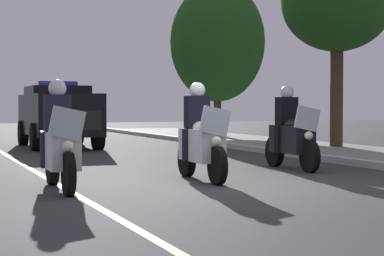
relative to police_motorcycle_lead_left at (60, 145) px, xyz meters
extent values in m
plane|color=#333335|center=(0.31, 2.60, -0.70)|extent=(80.00, 80.00, 0.00)
cube|color=#E0D14C|center=(0.31, 0.11, -0.70)|extent=(48.00, 0.12, 0.01)
cylinder|color=black|center=(0.76, -0.02, -0.38)|extent=(0.64, 0.13, 0.64)
cylinder|color=black|center=(-0.74, 0.02, -0.38)|extent=(0.64, 0.15, 0.64)
cube|color=white|center=(0.03, 0.00, -0.08)|extent=(1.21, 0.47, 0.56)
ellipsoid|color=white|center=(0.08, 0.00, 0.22)|extent=(0.57, 0.33, 0.24)
cube|color=silver|center=(0.66, -0.01, 0.35)|extent=(0.07, 0.56, 0.53)
sphere|color=#F9F4CC|center=(0.72, -0.02, 0.02)|extent=(0.17, 0.17, 0.17)
sphere|color=red|center=(0.53, -0.17, 0.28)|extent=(0.09, 0.09, 0.09)
sphere|color=#1933F2|center=(0.54, 0.15, 0.28)|extent=(0.09, 0.09, 0.09)
cube|color=black|center=(-0.20, 0.00, 0.48)|extent=(0.29, 0.41, 0.60)
cube|color=black|center=(-0.13, 0.20, -0.08)|extent=(0.18, 0.14, 0.56)
cube|color=black|center=(-0.14, -0.20, -0.08)|extent=(0.18, 0.14, 0.56)
sphere|color=silver|center=(-0.18, 0.00, 0.88)|extent=(0.28, 0.28, 0.28)
cylinder|color=black|center=(0.27, 2.54, -0.38)|extent=(0.64, 0.13, 0.64)
cylinder|color=black|center=(-1.23, 2.57, -0.38)|extent=(0.64, 0.15, 0.64)
cube|color=white|center=(-0.46, 2.56, -0.08)|extent=(1.21, 0.47, 0.56)
ellipsoid|color=white|center=(-0.41, 2.56, 0.22)|extent=(0.57, 0.33, 0.24)
cube|color=silver|center=(0.17, 2.54, 0.35)|extent=(0.07, 0.56, 0.53)
sphere|color=#F9F4CC|center=(0.23, 2.54, 0.02)|extent=(0.17, 0.17, 0.17)
sphere|color=red|center=(0.04, 2.39, 0.28)|extent=(0.09, 0.09, 0.09)
sphere|color=#1933F2|center=(0.04, 2.71, 0.28)|extent=(0.09, 0.09, 0.09)
cube|color=black|center=(-0.69, 2.56, 0.48)|extent=(0.29, 0.41, 0.60)
cube|color=black|center=(-0.63, 2.76, -0.08)|extent=(0.18, 0.14, 0.56)
cube|color=black|center=(-0.64, 2.36, -0.08)|extent=(0.18, 0.14, 0.56)
sphere|color=white|center=(-0.67, 2.56, 0.88)|extent=(0.28, 0.28, 0.28)
cylinder|color=black|center=(-0.99, 5.04, -0.38)|extent=(0.64, 0.13, 0.64)
cylinder|color=black|center=(-2.49, 5.07, -0.38)|extent=(0.64, 0.15, 0.64)
cube|color=black|center=(-1.72, 5.05, -0.08)|extent=(1.21, 0.47, 0.56)
ellipsoid|color=black|center=(-1.67, 5.05, 0.22)|extent=(0.57, 0.33, 0.24)
cube|color=silver|center=(-1.09, 5.04, 0.35)|extent=(0.07, 0.56, 0.53)
sphere|color=#F9F4CC|center=(-1.03, 5.04, 0.02)|extent=(0.17, 0.17, 0.17)
sphere|color=red|center=(-1.22, 4.88, 0.28)|extent=(0.09, 0.09, 0.09)
sphere|color=#1933F2|center=(-1.21, 5.20, 0.28)|extent=(0.09, 0.09, 0.09)
cube|color=black|center=(-1.95, 5.06, 0.48)|extent=(0.29, 0.41, 0.60)
cube|color=black|center=(-1.88, 5.26, -0.08)|extent=(0.18, 0.14, 0.56)
cube|color=black|center=(-1.89, 4.86, -0.08)|extent=(0.18, 0.14, 0.56)
sphere|color=silver|center=(-1.93, 5.06, 0.88)|extent=(0.28, 0.28, 0.28)
cube|color=black|center=(-10.96, 2.03, 0.32)|extent=(4.94, 2.01, 1.24)
cube|color=black|center=(-11.26, 2.04, 1.02)|extent=(2.44, 1.80, 0.36)
cube|color=#2633D8|center=(-11.06, 2.03, 1.28)|extent=(0.31, 1.21, 0.14)
cube|color=black|center=(-8.56, 1.98, 0.18)|extent=(0.16, 1.62, 0.56)
cylinder|color=black|center=(-9.39, 2.90, -0.30)|extent=(0.81, 0.30, 0.80)
cylinder|color=black|center=(-9.43, 1.10, -0.30)|extent=(0.81, 0.30, 0.80)
cylinder|color=black|center=(-12.49, 2.97, -0.30)|extent=(0.81, 0.30, 0.80)
cylinder|color=black|center=(-12.53, 1.17, -0.30)|extent=(0.81, 0.30, 0.80)
cylinder|color=#42301E|center=(-6.72, 9.36, 0.87)|extent=(0.37, 0.37, 2.95)
ellipsoid|color=#1E4C19|center=(-6.72, 9.36, 3.66)|extent=(3.29, 3.29, 2.99)
cylinder|color=#42301E|center=(-14.53, 8.96, 0.50)|extent=(0.30, 0.30, 2.21)
ellipsoid|color=#1E4C19|center=(-14.53, 8.96, 3.10)|extent=(3.72, 3.72, 4.70)
camera|label=1|loc=(10.82, -2.04, 0.63)|focal=65.69mm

